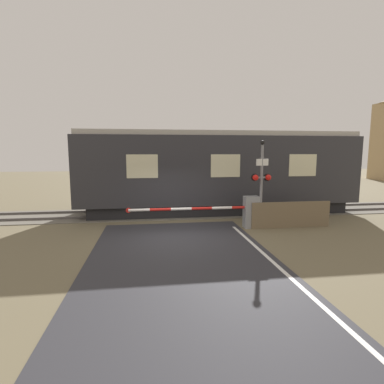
# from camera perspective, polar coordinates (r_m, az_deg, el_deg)

# --- Properties ---
(ground_plane) EXTENTS (80.00, 80.00, 0.00)m
(ground_plane) POSITION_cam_1_polar(r_m,az_deg,el_deg) (11.45, -3.20, -8.39)
(ground_plane) COLOR #6B6047
(track_bed) EXTENTS (36.00, 3.20, 0.13)m
(track_bed) POSITION_cam_1_polar(r_m,az_deg,el_deg) (15.53, -4.51, -4.01)
(track_bed) COLOR #666056
(track_bed) RESTS_ON ground_plane
(train) EXTENTS (14.02, 2.98, 4.17)m
(train) POSITION_cam_1_polar(r_m,az_deg,el_deg) (15.62, 5.03, 3.85)
(train) COLOR black
(train) RESTS_ON ground_plane
(crossing_barrier) EXTENTS (5.43, 0.44, 1.33)m
(crossing_barrier) POSITION_cam_1_polar(r_m,az_deg,el_deg) (12.64, 9.57, -3.69)
(crossing_barrier) COLOR gray
(crossing_barrier) RESTS_ON ground_plane
(signal_post) EXTENTS (0.84, 0.26, 3.62)m
(signal_post) POSITION_cam_1_polar(r_m,az_deg,el_deg) (12.50, 13.10, 2.38)
(signal_post) COLOR gray
(signal_post) RESTS_ON ground_plane
(roadside_fence) EXTENTS (3.43, 0.06, 1.10)m
(roadside_fence) POSITION_cam_1_polar(r_m,az_deg,el_deg) (13.20, 18.35, -4.15)
(roadside_fence) COLOR #726047
(roadside_fence) RESTS_ON ground_plane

